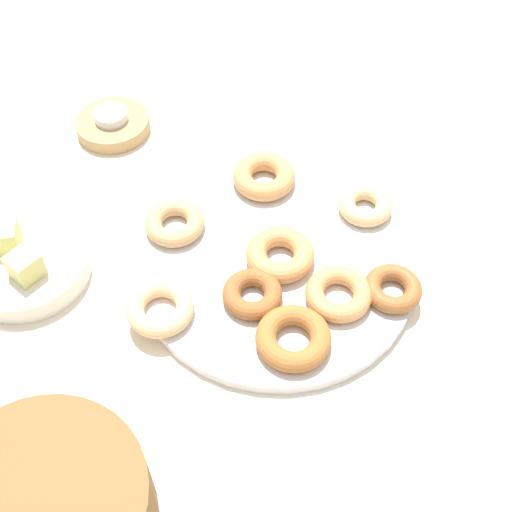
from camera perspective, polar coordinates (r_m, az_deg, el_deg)
ground_plane at (r=0.89m, az=1.74°, el=-1.22°), size 2.40×2.40×0.00m
donut_plate at (r=0.89m, az=1.75°, el=-0.89°), size 0.37×0.37×0.02m
donut_0 at (r=0.84m, az=7.11°, el=-3.25°), size 0.11×0.11×0.02m
donut_1 at (r=0.91m, az=-7.02°, el=2.83°), size 0.11×0.11×0.02m
donut_2 at (r=0.87m, az=1.97°, el=0.30°), size 0.12×0.12×0.03m
donut_3 at (r=0.83m, az=-8.24°, el=-4.49°), size 0.10×0.10×0.02m
donut_4 at (r=0.97m, az=0.69°, el=6.84°), size 0.12×0.12×0.03m
donut_5 at (r=0.86m, az=11.68°, el=-2.76°), size 0.10×0.10×0.02m
donut_6 at (r=0.94m, az=9.39°, el=4.33°), size 0.10×0.10×0.02m
donut_7 at (r=0.80m, az=3.23°, el=-7.06°), size 0.12×0.12×0.03m
donut_8 at (r=0.83m, az=-0.32°, el=-3.28°), size 0.09×0.09×0.02m
candle_holder at (r=1.10m, az=-12.20°, el=10.96°), size 0.12×0.12×0.02m
tealight at (r=1.09m, az=-12.36°, el=11.71°), size 0.05×0.05×0.01m
fruit_bowl at (r=0.93m, az=-19.13°, el=-0.79°), size 0.17×0.17×0.03m
melon_chunk_left at (r=0.88m, az=-19.26°, el=-0.81°), size 0.05×0.05×0.04m
melon_chunk_right at (r=0.92m, az=-20.79°, el=1.51°), size 0.04×0.04×0.04m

